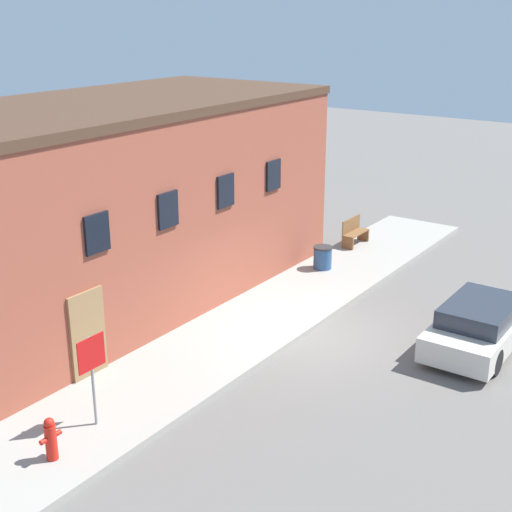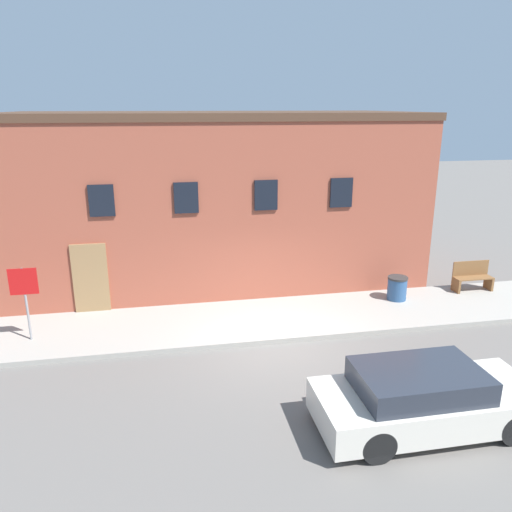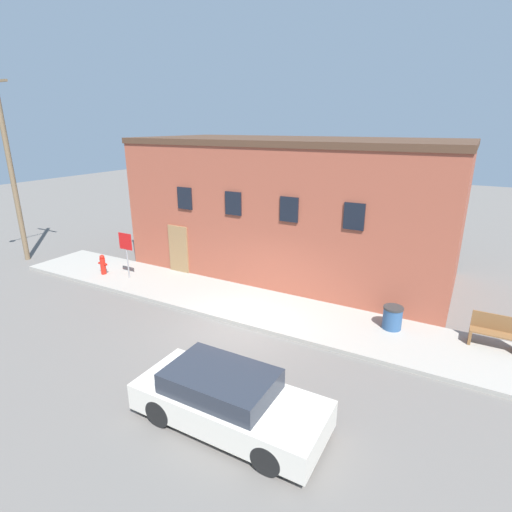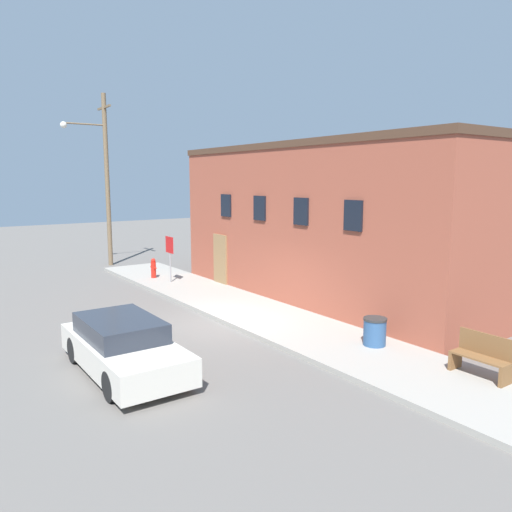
{
  "view_description": "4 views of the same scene",
  "coord_description": "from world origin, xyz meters",
  "px_view_note": "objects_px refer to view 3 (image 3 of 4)",
  "views": [
    {
      "loc": [
        -14.72,
        -8.68,
        8.18
      ],
      "look_at": [
        -0.26,
        1.45,
        2.0
      ],
      "focal_mm": 50.0,
      "sensor_mm": 36.0,
      "label": 1
    },
    {
      "loc": [
        -2.74,
        -11.51,
        5.99
      ],
      "look_at": [
        -0.26,
        1.45,
        2.0
      ],
      "focal_mm": 35.0,
      "sensor_mm": 36.0,
      "label": 2
    },
    {
      "loc": [
        6.08,
        -10.01,
        6.33
      ],
      "look_at": [
        -0.26,
        1.45,
        2.0
      ],
      "focal_mm": 28.0,
      "sensor_mm": 36.0,
      "label": 3
    },
    {
      "loc": [
        12.95,
        -7.82,
        4.47
      ],
      "look_at": [
        -0.26,
        1.45,
        2.0
      ],
      "focal_mm": 35.0,
      "sensor_mm": 36.0,
      "label": 4
    }
  ],
  "objects_px": {
    "fire_hydrant": "(103,264)",
    "utility_pole": "(6,161)",
    "parked_car": "(227,399)",
    "bench": "(494,332)",
    "trash_bin": "(392,318)",
    "stop_sign": "(126,247)"
  },
  "relations": [
    {
      "from": "fire_hydrant",
      "to": "trash_bin",
      "type": "relative_size",
      "value": 1.18
    },
    {
      "from": "bench",
      "to": "parked_car",
      "type": "distance_m",
      "value": 8.14
    },
    {
      "from": "stop_sign",
      "to": "bench",
      "type": "bearing_deg",
      "value": 4.93
    },
    {
      "from": "fire_hydrant",
      "to": "trash_bin",
      "type": "bearing_deg",
      "value": 4.98
    },
    {
      "from": "utility_pole",
      "to": "parked_car",
      "type": "bearing_deg",
      "value": -17.36
    },
    {
      "from": "stop_sign",
      "to": "bench",
      "type": "height_order",
      "value": "stop_sign"
    },
    {
      "from": "fire_hydrant",
      "to": "utility_pole",
      "type": "relative_size",
      "value": 0.1
    },
    {
      "from": "stop_sign",
      "to": "parked_car",
      "type": "xyz_separation_m",
      "value": [
        8.28,
        -5.13,
        -0.89
      ]
    },
    {
      "from": "bench",
      "to": "utility_pole",
      "type": "xyz_separation_m",
      "value": [
        -19.96,
        -1.66,
        4.18
      ]
    },
    {
      "from": "stop_sign",
      "to": "bench",
      "type": "relative_size",
      "value": 1.53
    },
    {
      "from": "stop_sign",
      "to": "bench",
      "type": "xyz_separation_m",
      "value": [
        13.44,
        1.16,
        -0.93
      ]
    },
    {
      "from": "parked_car",
      "to": "utility_pole",
      "type": "bearing_deg",
      "value": 162.64
    },
    {
      "from": "trash_bin",
      "to": "fire_hydrant",
      "type": "bearing_deg",
      "value": -175.02
    },
    {
      "from": "fire_hydrant",
      "to": "bench",
      "type": "distance_m",
      "value": 14.8
    },
    {
      "from": "fire_hydrant",
      "to": "stop_sign",
      "type": "relative_size",
      "value": 0.45
    },
    {
      "from": "trash_bin",
      "to": "parked_car",
      "type": "height_order",
      "value": "parked_car"
    },
    {
      "from": "bench",
      "to": "parked_car",
      "type": "height_order",
      "value": "parked_car"
    },
    {
      "from": "trash_bin",
      "to": "utility_pole",
      "type": "bearing_deg",
      "value": -175.52
    },
    {
      "from": "stop_sign",
      "to": "utility_pole",
      "type": "xyz_separation_m",
      "value": [
        -6.52,
        -0.5,
        3.25
      ]
    },
    {
      "from": "fire_hydrant",
      "to": "bench",
      "type": "xyz_separation_m",
      "value": [
        14.74,
        1.36,
        0.0
      ]
    },
    {
      "from": "trash_bin",
      "to": "bench",
      "type": "bearing_deg",
      "value": 6.53
    },
    {
      "from": "stop_sign",
      "to": "parked_car",
      "type": "bearing_deg",
      "value": -31.8
    }
  ]
}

